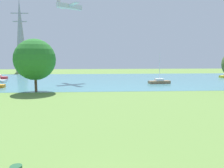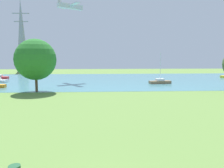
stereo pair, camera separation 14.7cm
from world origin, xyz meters
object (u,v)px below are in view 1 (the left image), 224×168
Objects in this scene: sailboat_brown at (159,81)px; tree_mid_shore at (35,60)px; electricity_pylon at (20,36)px; light_aircraft at (69,6)px.

tree_mid_shore is at bearing -156.53° from sailboat_brown.
tree_mid_shore is 0.32× the size of electricity_pylon.
electricity_pylon reaches higher than light_aircraft.
tree_mid_shore reaches higher than sailboat_brown.
electricity_pylon is at bearing 125.09° from light_aircraft.
tree_mid_shore is 1.16× the size of light_aircraft.
sailboat_brown is at bearing -43.15° from electricity_pylon.
sailboat_brown is 26.65m from tree_mid_shore.
tree_mid_shore is (-24.01, -10.43, 4.97)m from sailboat_brown.
sailboat_brown is 0.76× the size of tree_mid_shore.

